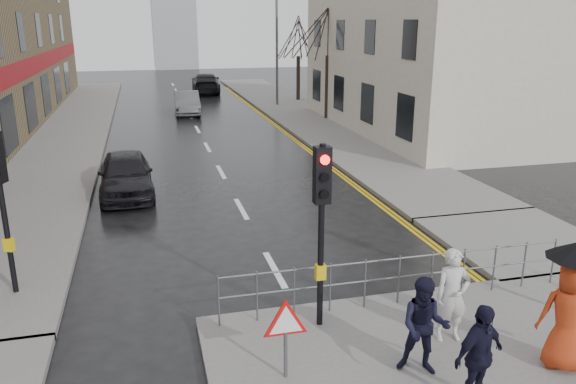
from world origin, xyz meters
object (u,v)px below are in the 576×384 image
car_parked (126,174)px  pedestrian_b (424,326)px  pedestrian_with_umbrella (571,302)px  pedestrian_d (479,356)px  car_mid (187,103)px  pedestrian_a (452,295)px

car_parked → pedestrian_b: bearing=-69.5°
pedestrian_with_umbrella → pedestrian_d: (-1.89, -0.49, -0.35)m
pedestrian_d → car_mid: 28.83m
pedestrian_a → pedestrian_with_umbrella: size_ratio=0.77×
car_parked → car_mid: bearing=76.7°
pedestrian_b → car_parked: pedestrian_b is taller
car_mid → pedestrian_d: bearing=-84.4°
pedestrian_with_umbrella → pedestrian_a: bearing=138.2°
pedestrian_a → pedestrian_b: (-0.92, -0.76, -0.03)m
pedestrian_with_umbrella → car_mid: bearing=97.4°
car_mid → pedestrian_with_umbrella: bearing=-80.5°
pedestrian_b → car_mid: 27.89m
pedestrian_with_umbrella → pedestrian_d: size_ratio=1.36×
pedestrian_with_umbrella → car_parked: pedestrian_with_umbrella is taller
pedestrian_b → car_parked: size_ratio=0.39×
pedestrian_with_umbrella → pedestrian_b: bearing=169.1°
pedestrian_b → car_parked: bearing=140.2°
pedestrian_a → car_mid: pedestrian_a is taller
pedestrian_a → pedestrian_with_umbrella: pedestrian_with_umbrella is taller
pedestrian_b → car_mid: (-1.42, 27.85, -0.26)m
pedestrian_with_umbrella → pedestrian_d: bearing=-165.6°
pedestrian_b → pedestrian_d: 0.99m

